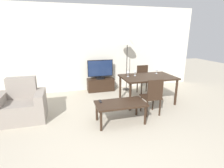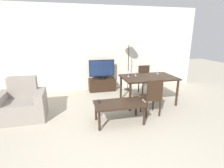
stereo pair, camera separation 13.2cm
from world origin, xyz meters
name	(u,v)px [view 1 (the left image)]	position (x,y,z in m)	size (l,w,h in m)	color
ground_plane	(127,152)	(0.00, 0.00, 0.00)	(18.00, 18.00, 0.00)	#B2A893
wall_back	(91,49)	(0.00, 3.46, 1.35)	(7.30, 0.06, 2.70)	silver
armchair	(22,106)	(-1.84, 1.68, 0.32)	(0.97, 0.72, 0.91)	gray
tv_stand	(101,85)	(0.24, 3.20, 0.21)	(0.87, 0.36, 0.42)	black
tv	(100,69)	(0.24, 3.20, 0.73)	(0.82, 0.29, 0.62)	black
coffee_table	(121,105)	(0.20, 0.97, 0.40)	(1.05, 0.56, 0.45)	black
dining_table	(148,79)	(1.27, 1.88, 0.66)	(1.41, 0.91, 0.74)	black
dining_chair_near	(153,95)	(1.02, 1.12, 0.49)	(0.40, 0.40, 0.88)	black
dining_chair_far	(143,78)	(1.51, 2.64, 0.49)	(0.40, 0.40, 0.88)	black
floor_lamp	(127,43)	(1.11, 3.09, 1.56)	(0.40, 0.40, 1.75)	black
remote_primary	(100,101)	(-0.20, 1.14, 0.46)	(0.04, 0.15, 0.02)	black
wine_glass_left	(135,72)	(0.96, 2.04, 0.84)	(0.07, 0.07, 0.15)	silver
wine_glass_center	(128,73)	(0.74, 2.00, 0.84)	(0.07, 0.07, 0.15)	silver
wine_glass_right	(157,70)	(1.65, 2.11, 0.84)	(0.07, 0.07, 0.15)	silver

